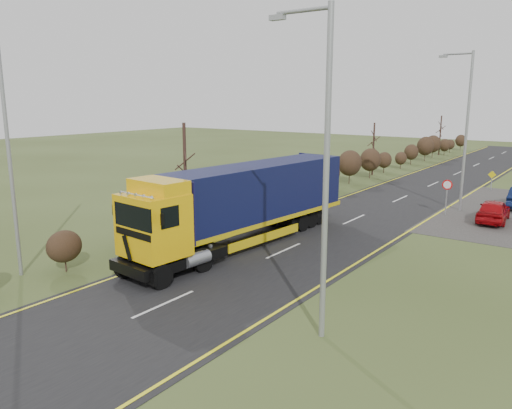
{
  "coord_description": "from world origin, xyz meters",
  "views": [
    {
      "loc": [
        12.64,
        -15.75,
        7.32
      ],
      "look_at": [
        -0.99,
        3.05,
        2.38
      ],
      "focal_mm": 35.0,
      "sensor_mm": 36.0,
      "label": 1
    }
  ],
  "objects_px": {
    "lorry": "(244,200)",
    "speed_sign": "(447,191)",
    "streetlight_near": "(322,162)",
    "car_red_hatchback": "(493,211)"
  },
  "relations": [
    {
      "from": "lorry",
      "to": "car_red_hatchback",
      "type": "xyz_separation_m",
      "value": [
        9.27,
        12.68,
        -1.65
      ]
    },
    {
      "from": "speed_sign",
      "to": "car_red_hatchback",
      "type": "bearing_deg",
      "value": -2.56
    },
    {
      "from": "speed_sign",
      "to": "lorry",
      "type": "bearing_deg",
      "value": -116.72
    },
    {
      "from": "lorry",
      "to": "speed_sign",
      "type": "height_order",
      "value": "lorry"
    },
    {
      "from": "streetlight_near",
      "to": "speed_sign",
      "type": "relative_size",
      "value": 4.31
    },
    {
      "from": "car_red_hatchback",
      "to": "speed_sign",
      "type": "bearing_deg",
      "value": -6.64
    },
    {
      "from": "lorry",
      "to": "streetlight_near",
      "type": "bearing_deg",
      "value": -34.52
    },
    {
      "from": "lorry",
      "to": "speed_sign",
      "type": "bearing_deg",
      "value": 68.28
    },
    {
      "from": "streetlight_near",
      "to": "speed_sign",
      "type": "distance_m",
      "value": 19.77
    },
    {
      "from": "car_red_hatchback",
      "to": "streetlight_near",
      "type": "distance_m",
      "value": 19.84
    }
  ]
}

